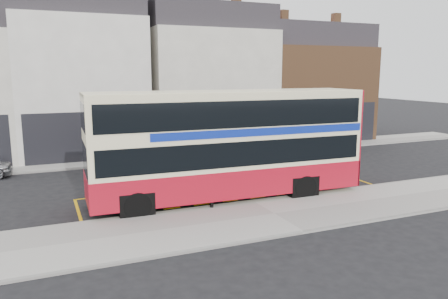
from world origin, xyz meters
name	(u,v)px	position (x,y,z in m)	size (l,w,h in m)	color
ground	(248,201)	(0.00, 0.00, 0.00)	(120.00, 120.00, 0.00)	black
pavement	(274,215)	(0.00, -2.30, 0.07)	(40.00, 4.00, 0.15)	#A09E98
kerb	(252,202)	(0.00, -0.38, 0.07)	(40.00, 0.15, 0.15)	gray
far_pavement	(176,156)	(0.00, 11.00, 0.07)	(50.00, 3.00, 0.15)	#A09E98
road_markings	(233,192)	(0.00, 1.60, 0.01)	(14.00, 3.40, 0.01)	#D6A00B
terrace_left	(79,76)	(-5.50, 14.99, 5.32)	(8.00, 8.01, 11.80)	white
terrace_green_shop	(204,79)	(3.50, 14.99, 5.07)	(9.00, 8.01, 11.30)	silver
terrace_right	(304,84)	(12.50, 14.99, 4.57)	(9.00, 8.01, 10.30)	brown
double_decker_bus	(229,143)	(-0.66, 0.63, 2.52)	(12.08, 3.14, 4.79)	#FEF4C2
bus_stop_post	(213,163)	(-1.90, -0.62, 1.97)	(0.75, 0.13, 3.04)	black
car_grey	(132,159)	(-3.44, 8.22, 0.63)	(1.34, 3.85, 1.27)	#45484D
car_white	(272,147)	(5.81, 8.27, 0.68)	(1.92, 4.72, 1.37)	silver
street_tree_right	(235,107)	(4.99, 12.44, 3.06)	(2.08, 2.08, 4.50)	black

